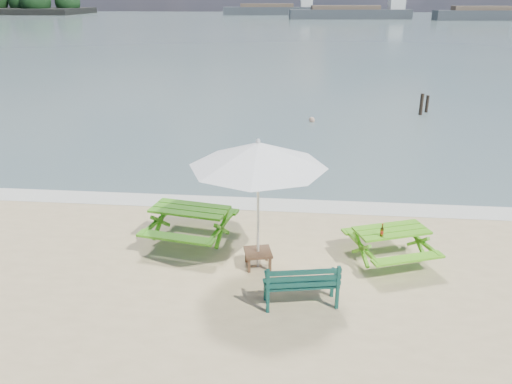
# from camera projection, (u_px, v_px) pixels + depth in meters

# --- Properties ---
(sea) EXTENTS (300.00, 300.00, 0.00)m
(sea) POSITION_uv_depth(u_px,v_px,m) (305.00, 27.00, 87.97)
(sea) COLOR slate
(sea) RESTS_ON ground
(foam_strip) EXTENTS (22.00, 0.90, 0.01)m
(foam_strip) POSITION_uv_depth(u_px,v_px,m) (282.00, 205.00, 13.62)
(foam_strip) COLOR silver
(foam_strip) RESTS_ON ground
(picnic_table_left) EXTENTS (2.07, 2.22, 0.84)m
(picnic_table_left) POSITION_uv_depth(u_px,v_px,m) (191.00, 225.00, 11.51)
(picnic_table_left) COLOR #3F9516
(picnic_table_left) RESTS_ON ground
(picnic_table_right) EXTENTS (2.04, 2.14, 0.73)m
(picnic_table_right) POSITION_uv_depth(u_px,v_px,m) (390.00, 245.00, 10.69)
(picnic_table_right) COLOR #52AA19
(picnic_table_right) RESTS_ON ground
(park_bench) EXTENTS (1.43, 0.71, 0.84)m
(park_bench) POSITION_uv_depth(u_px,v_px,m) (301.00, 292.00, 9.20)
(park_bench) COLOR #0E3B33
(park_bench) RESTS_ON ground
(side_table) EXTENTS (0.67, 0.67, 0.36)m
(side_table) POSITION_uv_depth(u_px,v_px,m) (258.00, 258.00, 10.51)
(side_table) COLOR brown
(side_table) RESTS_ON ground
(patio_umbrella) EXTENTS (3.33, 3.33, 2.72)m
(patio_umbrella) POSITION_uv_depth(u_px,v_px,m) (258.00, 155.00, 9.66)
(patio_umbrella) COLOR silver
(patio_umbrella) RESTS_ON ground
(beer_bottle) EXTENTS (0.07, 0.07, 0.27)m
(beer_bottle) POSITION_uv_depth(u_px,v_px,m) (382.00, 232.00, 10.23)
(beer_bottle) COLOR #8F4B14
(beer_bottle) RESTS_ON picnic_table_right
(swimmer) EXTENTS (0.61, 0.43, 1.58)m
(swimmer) POSITION_uv_depth(u_px,v_px,m) (311.00, 134.00, 22.80)
(swimmer) COLOR tan
(swimmer) RESTS_ON ground
(mooring_pilings) EXTENTS (0.56, 0.76, 1.21)m
(mooring_pilings) POSITION_uv_depth(u_px,v_px,m) (423.00, 106.00, 23.91)
(mooring_pilings) COLOR black
(mooring_pilings) RESTS_ON ground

